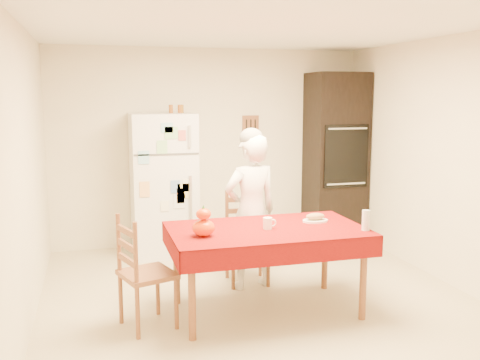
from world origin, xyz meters
name	(u,v)px	position (x,y,z in m)	size (l,w,h in m)	color
floor	(262,304)	(0.00, 0.00, 0.00)	(4.50, 4.50, 0.00)	#C2B28C
room_shell	(263,128)	(0.00, 0.00, 1.62)	(4.02, 4.52, 2.51)	beige
refrigerator	(163,184)	(-0.65, 1.88, 0.85)	(0.75, 0.74, 1.70)	white
oven_cabinet	(336,157)	(1.63, 1.93, 1.10)	(0.70, 0.62, 2.20)	black
dining_table	(267,236)	(-0.02, -0.17, 0.69)	(1.70, 1.00, 0.76)	brown
chair_far	(246,233)	(0.03, 0.65, 0.51)	(0.45, 0.43, 0.95)	brown
chair_left	(140,269)	(-1.12, -0.23, 0.51)	(0.51, 0.52, 0.95)	brown
seated_woman	(251,212)	(0.03, 0.46, 0.77)	(0.56, 0.37, 1.54)	white
coffee_mug	(268,223)	(-0.02, -0.20, 0.81)	(0.08, 0.08, 0.10)	white
pumpkin_lower	(204,228)	(-0.60, -0.28, 0.83)	(0.19, 0.19, 0.14)	#CC3604
pumpkin_upper	(203,214)	(-0.60, -0.28, 0.95)	(0.12, 0.12, 0.09)	#E86405
wine_glass	(366,220)	(0.78, -0.47, 0.85)	(0.07, 0.07, 0.18)	silver
bread_plate	(315,221)	(0.49, -0.06, 0.77)	(0.24, 0.24, 0.02)	white
bread_loaf	(315,216)	(0.49, -0.06, 0.81)	(0.18, 0.10, 0.06)	#957449
spice_jar_left	(171,109)	(-0.53, 1.93, 1.75)	(0.05, 0.05, 0.10)	brown
spice_jar_mid	(180,109)	(-0.43, 1.93, 1.75)	(0.05, 0.05, 0.10)	brown
spice_jar_right	(182,109)	(-0.41, 1.93, 1.75)	(0.05, 0.05, 0.10)	brown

